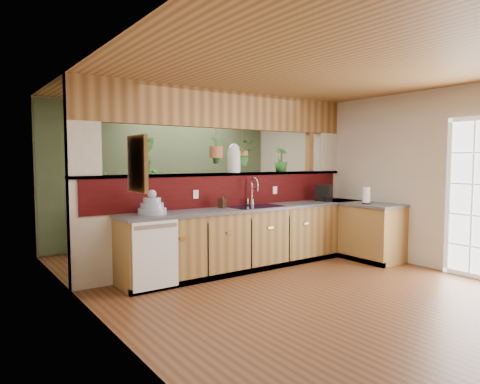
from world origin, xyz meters
TOP-DOWN VIEW (x-y plane):
  - ground at (0.00, 0.00)m, footprint 4.60×7.00m
  - ceiling at (0.00, 0.00)m, footprint 4.60×7.00m
  - wall_back at (0.00, 3.50)m, footprint 4.60×0.02m
  - wall_left at (-2.30, 0.00)m, footprint 0.02×7.00m
  - wall_right at (2.30, 0.00)m, footprint 0.02×7.00m
  - pass_through_partition at (0.03, 1.35)m, footprint 4.60×0.21m
  - pass_through_ledge at (0.00, 1.35)m, footprint 4.60×0.21m
  - header_beam at (0.00, 1.35)m, footprint 4.60×0.15m
  - sage_backwall at (0.00, 3.48)m, footprint 4.55×0.02m
  - countertop at (0.84, 0.87)m, footprint 4.14×1.52m
  - dishwasher at (-1.48, 0.66)m, footprint 0.58×0.03m
  - navy_sink at (0.25, 0.98)m, footprint 0.82×0.50m
  - framed_print at (-2.27, -0.80)m, footprint 0.04×0.35m
  - faucet at (0.33, 1.13)m, footprint 0.19×0.19m
  - dish_stack at (-1.38, 0.99)m, footprint 0.35×0.35m
  - soap_dispenser at (-0.26, 1.08)m, footprint 0.12×0.12m
  - coffee_maker at (1.65, 0.94)m, footprint 0.15×0.25m
  - paper_towel at (1.87, 0.27)m, footprint 0.13×0.13m
  - glass_jar at (0.12, 1.35)m, footprint 0.20×0.20m
  - ledge_plant_left at (-1.30, 1.35)m, footprint 0.29×0.25m
  - ledge_plant_right at (1.05, 1.35)m, footprint 0.23×0.23m
  - hanging_plant_a at (-0.20, 1.35)m, footprint 0.26×0.21m
  - hanging_plant_b at (0.27, 1.35)m, footprint 0.42×0.39m
  - shelving_console at (-0.86, 3.25)m, footprint 1.52×0.66m
  - shelf_plant_a at (-1.28, 3.25)m, footprint 0.28×0.24m
  - shelf_plant_b at (-0.38, 3.25)m, footprint 0.29×0.29m
  - floor_plant at (1.21, 2.19)m, footprint 0.93×0.88m

SIDE VIEW (x-z plane):
  - ground at x=0.00m, z-range -0.01..0.01m
  - floor_plant at x=1.21m, z-range 0.00..0.83m
  - countertop at x=0.84m, z-range 0.00..0.90m
  - dishwasher at x=-1.48m, z-range 0.05..0.87m
  - shelving_console at x=-0.86m, z-range 0.01..0.99m
  - navy_sink at x=0.25m, z-range 0.73..0.91m
  - dish_stack at x=-1.38m, z-range 0.84..1.15m
  - soap_dispenser at x=-0.26m, z-range 0.90..1.10m
  - coffee_maker at x=1.65m, z-range 0.89..1.16m
  - paper_towel at x=1.87m, z-range 0.89..1.17m
  - faucet at x=0.33m, z-range 0.92..1.34m
  - pass_through_partition at x=0.03m, z-range -0.11..2.49m
  - shelf_plant_b at x=-0.38m, z-range 0.99..1.44m
  - shelf_plant_a at x=-1.28m, z-range 0.99..1.44m
  - wall_back at x=0.00m, z-range 0.00..2.60m
  - wall_left at x=-2.30m, z-range 0.00..2.60m
  - wall_right at x=2.30m, z-range 0.00..2.60m
  - sage_backwall at x=0.00m, z-range 0.02..2.58m
  - pass_through_ledge at x=0.00m, z-range 1.35..1.39m
  - framed_print at x=-2.27m, z-range 1.32..1.78m
  - ledge_plant_right at x=1.05m, z-range 1.39..1.79m
  - glass_jar at x=0.12m, z-range 1.39..1.83m
  - ledge_plant_left at x=-1.30m, z-range 1.39..1.89m
  - hanging_plant_b at x=0.27m, z-range 1.60..2.10m
  - hanging_plant_a at x=-0.20m, z-range 1.60..2.14m
  - header_beam at x=0.00m, z-range 2.05..2.60m
  - ceiling at x=0.00m, z-range 2.60..2.60m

